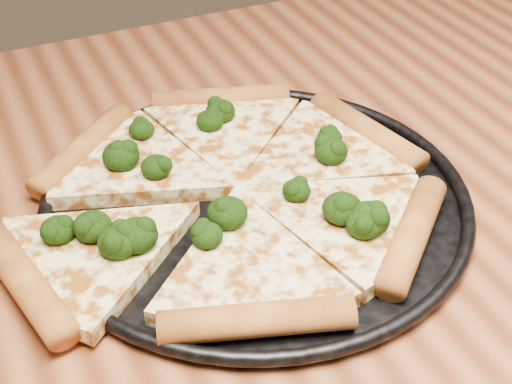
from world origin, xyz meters
name	(u,v)px	position (x,y,z in m)	size (l,w,h in m)	color
dining_table	(335,303)	(0.00, 0.00, 0.66)	(1.20, 0.90, 0.75)	brown
pizza_pan	(256,200)	(-0.05, 0.05, 0.76)	(0.37, 0.37, 0.02)	black
pizza	(229,191)	(-0.08, 0.06, 0.77)	(0.39, 0.36, 0.03)	#ECD990
broccoli_florets	(223,192)	(-0.09, 0.05, 0.78)	(0.28, 0.24, 0.03)	black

